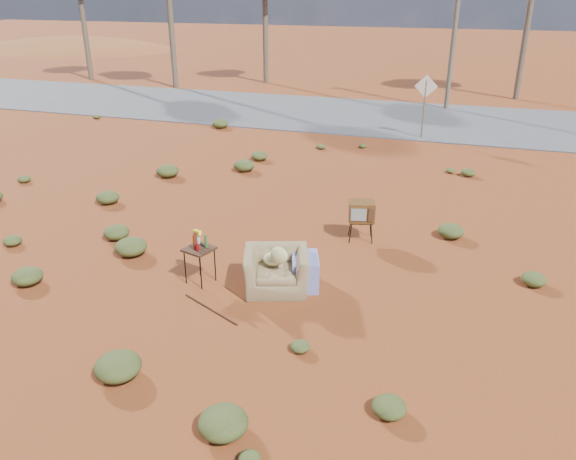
% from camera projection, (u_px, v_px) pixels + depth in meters
% --- Properties ---
extents(ground, '(140.00, 140.00, 0.00)m').
position_uv_depth(ground, '(263.00, 294.00, 9.79)').
color(ground, maroon).
rests_on(ground, ground).
extents(highway, '(140.00, 7.00, 0.04)m').
position_uv_depth(highway, '(391.00, 117.00, 22.85)').
color(highway, '#565659').
rests_on(highway, ground).
extents(dirt_mound, '(26.00, 18.00, 2.00)m').
position_uv_depth(dirt_mound, '(73.00, 49.00, 47.95)').
color(dirt_mound, brown).
rests_on(dirt_mound, ground).
extents(armchair, '(1.42, 1.20, 0.96)m').
position_uv_depth(armchair, '(282.00, 265.00, 9.81)').
color(armchair, olive).
rests_on(armchair, ground).
extents(tv_unit, '(0.62, 0.54, 0.85)m').
position_uv_depth(tv_unit, '(362.00, 212.00, 11.63)').
color(tv_unit, black).
rests_on(tv_unit, ground).
extents(side_table, '(0.58, 0.58, 0.95)m').
position_uv_depth(side_table, '(199.00, 246.00, 9.95)').
color(side_table, '#372114').
rests_on(side_table, ground).
extents(rusty_bar, '(1.22, 0.62, 0.04)m').
position_uv_depth(rusty_bar, '(211.00, 309.00, 9.30)').
color(rusty_bar, '#4A2613').
rests_on(rusty_bar, ground).
extents(road_sign, '(0.78, 0.06, 2.19)m').
position_uv_depth(road_sign, '(425.00, 95.00, 19.22)').
color(road_sign, brown).
rests_on(road_sign, ground).
extents(utility_pole_center, '(1.40, 0.20, 8.00)m').
position_uv_depth(utility_pole_center, '(457.00, 7.00, 22.82)').
color(utility_pole_center, brown).
rests_on(utility_pole_center, ground).
extents(scrub_patch, '(17.49, 8.07, 0.33)m').
position_uv_depth(scrub_patch, '(294.00, 198.00, 13.81)').
color(scrub_patch, '#455224').
rests_on(scrub_patch, ground).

